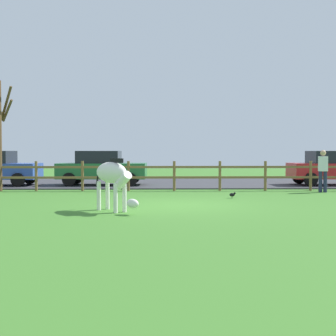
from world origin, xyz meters
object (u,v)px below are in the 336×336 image
Objects in this scene: parked_car_red at (333,168)px; zebra at (113,177)px; crow_on_grass at (232,195)px; visitor_near_fence at (323,169)px; parked_car_green at (102,168)px.

zebra is at bearing -135.76° from parked_car_red.
crow_on_grass is at bearing 42.49° from zebra.
visitor_near_fence is (-1.65, -3.35, 0.06)m from parked_car_red.
parked_car_green reaches higher than crow_on_grass.
parked_car_green is at bearing 179.04° from parked_car_red.
zebra is 0.39× the size of parked_car_green.
visitor_near_fence is (3.88, 2.25, 0.78)m from crow_on_grass.
visitor_near_fence reaches higher than parked_car_green.
visitor_near_fence reaches higher than parked_car_red.
zebra is 9.29m from parked_car_green.
zebra is 0.40× the size of parked_car_red.
visitor_near_fence is (7.59, 5.65, -0.02)m from zebra.
crow_on_grass is 4.55m from visitor_near_fence.
parked_car_red is 0.99× the size of parked_car_green.
parked_car_green is at bearing 158.55° from visitor_near_fence.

